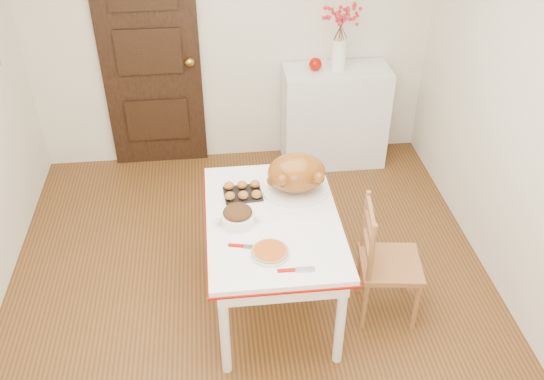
{
  "coord_description": "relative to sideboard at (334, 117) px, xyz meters",
  "views": [
    {
      "loc": [
        -0.19,
        -2.86,
        3.04
      ],
      "look_at": [
        0.14,
        0.07,
        0.92
      ],
      "focal_mm": 38.88,
      "sensor_mm": 36.0,
      "label": 1
    }
  ],
  "objects": [
    {
      "name": "floor",
      "position": [
        -0.9,
        -1.78,
        -0.46
      ],
      "size": [
        3.5,
        4.0,
        0.0
      ],
      "primitive_type": "cube",
      "color": "#492812",
      "rests_on": "ground"
    },
    {
      "name": "pumpkin_pie",
      "position": [
        -0.82,
        -2.1,
        0.3
      ],
      "size": [
        0.28,
        0.28,
        0.05
      ],
      "primitive_type": "cylinder",
      "rotation": [
        0.0,
        0.0,
        -0.33
      ],
      "color": "#A64715",
      "rests_on": "kitchen_table"
    },
    {
      "name": "apple",
      "position": [
        -0.2,
        0.0,
        0.52
      ],
      "size": [
        0.11,
        0.11,
        0.11
      ],
      "primitive_type": "sphere",
      "color": "#A80800",
      "rests_on": "sideboard"
    },
    {
      "name": "carving_knife",
      "position": [
        -0.93,
        -2.03,
        0.29
      ],
      "size": [
        0.25,
        0.11,
        0.01
      ],
      "primitive_type": null,
      "rotation": [
        0.0,
        0.0,
        -0.23
      ],
      "color": "silver",
      "rests_on": "kitchen_table"
    },
    {
      "name": "door_back",
      "position": [
        -1.6,
        0.19,
        0.57
      ],
      "size": [
        0.85,
        0.06,
        2.06
      ],
      "primitive_type": "cube",
      "color": "black",
      "rests_on": "ground"
    },
    {
      "name": "sideboard",
      "position": [
        0.0,
        0.0,
        0.0
      ],
      "size": [
        0.93,
        0.41,
        0.93
      ],
      "primitive_type": "cube",
      "color": "white",
      "rests_on": "floor"
    },
    {
      "name": "pie_server",
      "position": [
        -0.68,
        -2.25,
        0.29
      ],
      "size": [
        0.21,
        0.07,
        0.01
      ],
      "primitive_type": null,
      "rotation": [
        0.0,
        0.0,
        -0.02
      ],
      "color": "silver",
      "rests_on": "kitchen_table"
    },
    {
      "name": "drinking_glass",
      "position": [
        -0.69,
        -1.32,
        0.33
      ],
      "size": [
        0.08,
        0.08,
        0.1
      ],
      "primitive_type": "cylinder",
      "rotation": [
        0.0,
        0.0,
        0.29
      ],
      "color": "white",
      "rests_on": "kitchen_table"
    },
    {
      "name": "berry_vase",
      "position": [
        0.0,
        0.0,
        0.74
      ],
      "size": [
        0.29,
        0.29,
        0.56
      ],
      "primitive_type": null,
      "color": "white",
      "rests_on": "sideboard"
    },
    {
      "name": "chair_oak",
      "position": [
        -0.01,
        -1.92,
        -0.02
      ],
      "size": [
        0.44,
        0.44,
        0.88
      ],
      "primitive_type": null,
      "rotation": [
        0.0,
        0.0,
        1.44
      ],
      "color": "brown",
      "rests_on": "floor"
    },
    {
      "name": "stuffing_dish",
      "position": [
        -0.98,
        -1.78,
        0.33
      ],
      "size": [
        0.29,
        0.23,
        0.11
      ],
      "primitive_type": null,
      "rotation": [
        0.0,
        0.0,
        -0.08
      ],
      "color": "#402512",
      "rests_on": "kitchen_table"
    },
    {
      "name": "kitchen_table",
      "position": [
        -0.76,
        -1.76,
        -0.09
      ],
      "size": [
        0.85,
        1.24,
        0.74
      ],
      "primitive_type": null,
      "color": "white",
      "rests_on": "floor"
    },
    {
      "name": "rolls_tray",
      "position": [
        -0.93,
        -1.5,
        0.31
      ],
      "size": [
        0.26,
        0.21,
        0.07
      ],
      "primitive_type": null,
      "rotation": [
        0.0,
        0.0,
        0.07
      ],
      "color": "#9C5E30",
      "rests_on": "kitchen_table"
    },
    {
      "name": "shaker_pair",
      "position": [
        -0.48,
        -1.33,
        0.33
      ],
      "size": [
        0.1,
        0.06,
        0.1
      ],
      "primitive_type": null,
      "rotation": [
        0.0,
        0.0,
        -0.27
      ],
      "color": "white",
      "rests_on": "kitchen_table"
    },
    {
      "name": "wall_right",
      "position": [
        0.85,
        -1.78,
        0.79
      ],
      "size": [
        0.0,
        4.0,
        2.5
      ],
      "primitive_type": "cube",
      "color": "silver",
      "rests_on": "ground"
    },
    {
      "name": "wall_back",
      "position": [
        -0.9,
        0.22,
        0.79
      ],
      "size": [
        3.5,
        0.0,
        2.5
      ],
      "primitive_type": "cube",
      "color": "silver",
      "rests_on": "ground"
    },
    {
      "name": "turkey_platter",
      "position": [
        -0.58,
        -1.51,
        0.42
      ],
      "size": [
        0.51,
        0.45,
        0.28
      ],
      "primitive_type": null,
      "rotation": [
        0.0,
        0.0,
        -0.23
      ],
      "color": "#934C12",
      "rests_on": "kitchen_table"
    }
  ]
}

